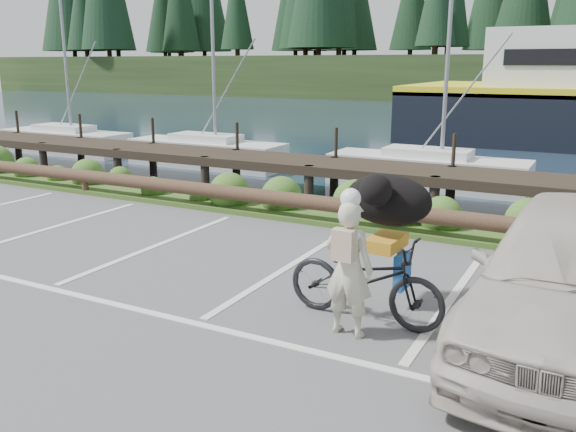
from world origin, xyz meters
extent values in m
plane|color=#4D4D4F|center=(0.00, 0.00, 0.00)|extent=(72.00, 72.00, 0.00)
plane|color=#172638|center=(0.00, 48.00, -1.20)|extent=(160.00, 160.00, 0.00)
cube|color=#3D5B21|center=(0.00, 5.30, 0.05)|extent=(34.00, 1.60, 0.10)
imported|color=black|center=(1.79, 0.70, 0.54)|extent=(2.10, 0.83, 1.08)
imported|color=beige|center=(1.76, 0.22, 0.82)|extent=(0.62, 0.42, 1.64)
ellipsoid|color=black|center=(1.82, 1.36, 1.42)|extent=(0.63, 1.19, 0.67)
imported|color=beige|center=(4.11, 1.08, 0.86)|extent=(2.26, 5.12, 1.71)
camera|label=1|loc=(4.27, -6.04, 3.14)|focal=38.00mm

